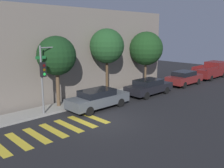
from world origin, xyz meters
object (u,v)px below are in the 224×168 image
(pickup_truck, at_px, (211,70))
(sedan_near_corner, at_px, (98,99))
(traffic_light_pole, at_px, (47,67))
(tree_near_corner, at_px, (57,56))
(sedan_middle, at_px, (149,87))
(sedan_far_end, at_px, (184,78))
(tree_far_end, at_px, (146,49))
(tree_midblock, at_px, (107,46))

(pickup_truck, bearing_deg, sedan_near_corner, 180.00)
(traffic_light_pole, distance_m, tree_near_corner, 1.70)
(sedan_near_corner, bearing_deg, tree_near_corner, 130.00)
(sedan_near_corner, distance_m, sedan_middle, 5.75)
(pickup_truck, distance_m, tree_near_corner, 19.76)
(sedan_far_end, height_order, tree_far_end, tree_far_end)
(pickup_truck, relative_size, tree_near_corner, 1.04)
(sedan_middle, bearing_deg, pickup_truck, -0.00)
(tree_near_corner, xyz_separation_m, tree_far_end, (9.85, 0.00, 0.07))
(tree_near_corner, distance_m, tree_midblock, 4.76)
(traffic_light_pole, xyz_separation_m, sedan_far_end, (14.71, -1.26, -2.38))
(sedan_near_corner, distance_m, tree_near_corner, 4.13)
(traffic_light_pole, bearing_deg, sedan_far_end, -4.91)
(traffic_light_pole, distance_m, sedan_far_end, 14.96)
(traffic_light_pole, xyz_separation_m, sedan_middle, (8.91, -1.26, -2.42))
(sedan_far_end, relative_size, tree_midblock, 0.77)
(sedan_far_end, height_order, tree_midblock, tree_midblock)
(pickup_truck, xyz_separation_m, tree_midblock, (-14.70, 2.20, 3.27))
(sedan_middle, bearing_deg, traffic_light_pole, 171.92)
(pickup_truck, bearing_deg, tree_far_end, 167.05)
(traffic_light_pole, bearing_deg, tree_midblock, 8.84)
(sedan_near_corner, bearing_deg, pickup_truck, 0.00)
(sedan_far_end, xyz_separation_m, tree_far_end, (-3.56, 2.20, 3.01))
(sedan_far_end, relative_size, tree_near_corner, 0.86)
(traffic_light_pole, xyz_separation_m, pickup_truck, (20.74, -1.26, -2.22))
(sedan_middle, relative_size, pickup_truck, 0.85)
(sedan_middle, xyz_separation_m, tree_near_corner, (-7.60, 2.20, 2.98))
(sedan_near_corner, height_order, tree_near_corner, tree_near_corner)
(traffic_light_pole, height_order, tree_near_corner, tree_near_corner)
(sedan_middle, xyz_separation_m, tree_far_end, (2.25, 2.20, 3.05))
(tree_midblock, relative_size, tree_far_end, 1.05)
(pickup_truck, distance_m, tree_far_end, 10.24)
(traffic_light_pole, relative_size, sedan_middle, 1.00)
(tree_far_end, bearing_deg, tree_midblock, 180.00)
(tree_midblock, bearing_deg, pickup_truck, -8.53)
(sedan_near_corner, bearing_deg, sedan_far_end, 0.00)
(traffic_light_pole, bearing_deg, sedan_middle, -8.08)
(sedan_middle, relative_size, sedan_far_end, 1.03)
(sedan_near_corner, height_order, pickup_truck, pickup_truck)
(pickup_truck, height_order, tree_near_corner, tree_near_corner)
(sedan_far_end, distance_m, tree_near_corner, 13.91)
(pickup_truck, relative_size, tree_far_end, 0.99)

